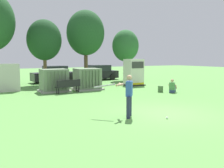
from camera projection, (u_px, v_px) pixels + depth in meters
The scene contains 14 objects.
ground_plane at pixel (165, 113), 10.53m from camera, with size 96.00×96.00×0.00m, color #5B9947.
transformer_west at pixel (54, 81), 17.17m from camera, with size 2.10×1.70×1.62m.
transformer_mid_west at pixel (87, 79), 18.22m from camera, with size 2.10×1.70×1.62m.
generator_enclosure at pixel (134, 72), 21.00m from camera, with size 1.60×1.40×2.30m.
park_bench at pixel (68, 85), 16.53m from camera, with size 1.84×0.71×0.92m.
batter at pixel (128, 94), 9.81m from camera, with size 1.38×1.25×1.74m.
sports_ball at pixel (167, 118), 9.58m from camera, with size 0.09×0.09×0.09m, color white.
seated_spectator at pixel (172, 87), 16.79m from camera, with size 0.78×0.68×0.96m.
backpack at pixel (161, 89), 16.98m from camera, with size 0.37×0.38×0.44m.
tree_center_left at pixel (44, 40), 21.27m from camera, with size 3.02×3.02×5.77m.
tree_center_right at pixel (86, 33), 23.29m from camera, with size 3.65×3.65×6.98m.
tree_right at pixel (125, 46), 25.35m from camera, with size 2.79×2.79×5.34m.
parked_car_leftmost at pixel (54, 75), 23.70m from camera, with size 4.31×2.14×1.62m.
parked_car_left_of_center at pixel (99, 73), 26.44m from camera, with size 4.22×1.97×1.62m.
Camera 1 is at (-7.09, -7.85, 2.44)m, focal length 38.59 mm.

